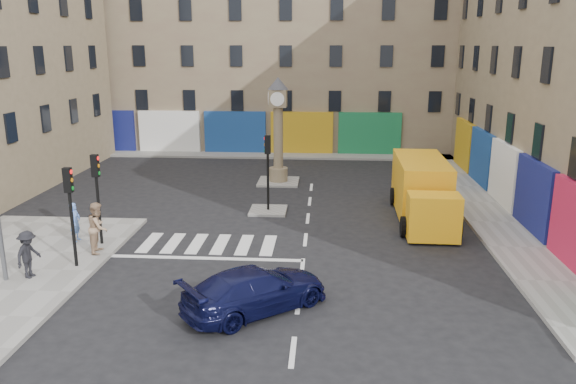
# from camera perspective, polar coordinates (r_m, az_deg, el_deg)

# --- Properties ---
(ground) EXTENTS (120.00, 120.00, 0.00)m
(ground) POSITION_cam_1_polar(r_m,az_deg,el_deg) (20.21, 1.35, -8.70)
(ground) COLOR black
(ground) RESTS_ON ground
(sidewalk_right) EXTENTS (2.60, 30.00, 0.15)m
(sidewalk_right) POSITION_cam_1_polar(r_m,az_deg,el_deg) (30.65, 18.71, -1.08)
(sidewalk_right) COLOR gray
(sidewalk_right) RESTS_ON ground
(sidewalk_far) EXTENTS (32.00, 2.40, 0.15)m
(sidewalk_far) POSITION_cam_1_polar(r_m,az_deg,el_deg) (41.76, -2.76, 3.80)
(sidewalk_far) COLOR gray
(sidewalk_far) RESTS_ON ground
(island_near) EXTENTS (1.80, 1.80, 0.12)m
(island_near) POSITION_cam_1_polar(r_m,az_deg,el_deg) (27.84, -2.02, -1.89)
(island_near) COLOR gray
(island_near) RESTS_ON ground
(island_far) EXTENTS (2.40, 2.40, 0.12)m
(island_far) POSITION_cam_1_polar(r_m,az_deg,el_deg) (33.60, -0.98, 1.05)
(island_far) COLOR gray
(island_far) RESTS_ON ground
(building_far) EXTENTS (32.00, 10.00, 17.00)m
(building_far) POSITION_cam_1_polar(r_m,az_deg,el_deg) (46.76, -2.05, 15.37)
(building_far) COLOR #857759
(building_far) RESTS_ON ground
(traffic_light_left_near) EXTENTS (0.28, 0.22, 3.70)m
(traffic_light_left_near) POSITION_cam_1_polar(r_m,az_deg,el_deg) (21.51, -21.26, -0.87)
(traffic_light_left_near) COLOR black
(traffic_light_left_near) RESTS_ON sidewalk_left
(traffic_light_left_far) EXTENTS (0.28, 0.22, 3.70)m
(traffic_light_left_far) POSITION_cam_1_polar(r_m,az_deg,el_deg) (23.62, -18.86, 0.70)
(traffic_light_left_far) COLOR black
(traffic_light_left_far) RESTS_ON sidewalk_left
(traffic_light_island) EXTENTS (0.28, 0.22, 3.70)m
(traffic_light_island) POSITION_cam_1_polar(r_m,az_deg,el_deg) (27.22, -2.07, 3.22)
(traffic_light_island) COLOR black
(traffic_light_island) RESTS_ON island_near
(clock_pillar) EXTENTS (1.20, 1.20, 6.10)m
(clock_pillar) POSITION_cam_1_polar(r_m,az_deg,el_deg) (32.94, -1.00, 6.96)
(clock_pillar) COLOR #857457
(clock_pillar) RESTS_ON island_far
(navy_sedan) EXTENTS (4.89, 4.54, 1.38)m
(navy_sedan) POSITION_cam_1_polar(r_m,az_deg,el_deg) (17.68, -3.30, -9.86)
(navy_sedan) COLOR black
(navy_sedan) RESTS_ON ground
(yellow_van) EXTENTS (2.67, 7.50, 2.71)m
(yellow_van) POSITION_cam_1_polar(r_m,az_deg,el_deg) (27.28, 13.51, 0.15)
(yellow_van) COLOR #FFAD15
(yellow_van) RESTS_ON ground
(pedestrian_blue) EXTENTS (0.43, 0.62, 1.64)m
(pedestrian_blue) POSITION_cam_1_polar(r_m,az_deg,el_deg) (24.72, -20.81, -2.85)
(pedestrian_blue) COLOR #638EE2
(pedestrian_blue) RESTS_ON sidewalk_left
(pedestrian_tan) EXTENTS (0.89, 1.07, 2.00)m
(pedestrian_tan) POSITION_cam_1_polar(r_m,az_deg,el_deg) (23.08, -18.73, -3.42)
(pedestrian_tan) COLOR tan
(pedestrian_tan) RESTS_ON sidewalk_left
(pedestrian_dark) EXTENTS (0.82, 1.19, 1.69)m
(pedestrian_dark) POSITION_cam_1_polar(r_m,az_deg,el_deg) (21.56, -24.89, -5.76)
(pedestrian_dark) COLOR black
(pedestrian_dark) RESTS_ON sidewalk_left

